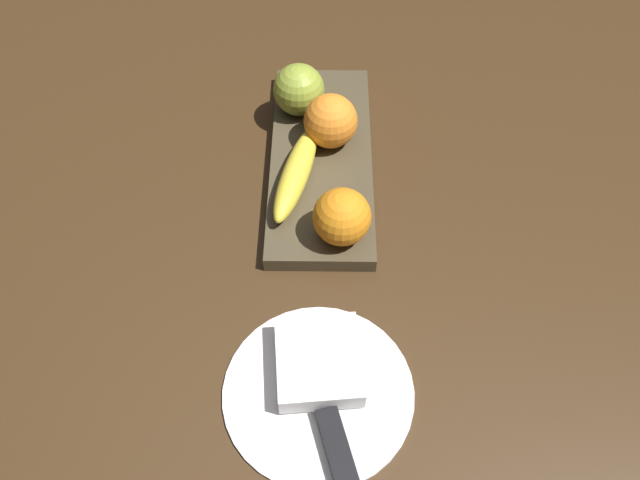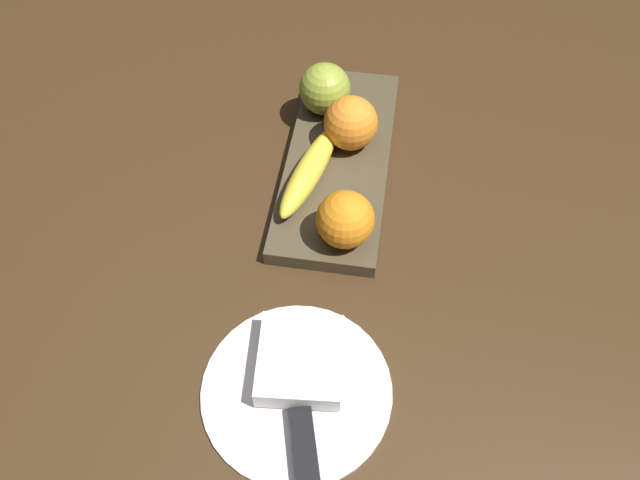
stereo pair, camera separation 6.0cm
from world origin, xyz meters
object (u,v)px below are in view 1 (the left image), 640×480
(orange_near_apple, at_px, (342,217))
(orange_near_banana, at_px, (331,121))
(knife, at_px, (334,437))
(banana, at_px, (298,173))
(fruit_tray, at_px, (321,160))
(dinner_plate, at_px, (318,391))
(apple, at_px, (299,90))
(folded_napkin, at_px, (319,361))

(orange_near_apple, xyz_separation_m, orange_near_banana, (0.16, 0.01, 0.00))
(orange_near_banana, relative_size, knife, 0.41)
(banana, distance_m, orange_near_apple, 0.10)
(fruit_tray, height_order, orange_near_banana, orange_near_banana)
(dinner_plate, xyz_separation_m, knife, (-0.05, -0.02, 0.01))
(fruit_tray, height_order, dinner_plate, fruit_tray)
(fruit_tray, bearing_deg, banana, 149.11)
(apple, xyz_separation_m, knife, (-0.48, -0.05, -0.05))
(apple, bearing_deg, banana, -179.12)
(orange_near_apple, relative_size, knife, 0.40)
(fruit_tray, distance_m, apple, 0.11)
(apple, relative_size, knife, 0.41)
(dinner_plate, xyz_separation_m, folded_napkin, (0.03, -0.00, 0.02))
(orange_near_apple, distance_m, folded_napkin, 0.18)
(orange_near_banana, relative_size, dinner_plate, 0.35)
(banana, height_order, orange_near_banana, orange_near_banana)
(orange_near_apple, distance_m, orange_near_banana, 0.16)
(fruit_tray, relative_size, knife, 1.98)
(orange_near_banana, distance_m, folded_napkin, 0.34)
(fruit_tray, height_order, banana, banana)
(fruit_tray, bearing_deg, orange_near_banana, -25.05)
(apple, relative_size, banana, 0.44)
(banana, distance_m, dinner_plate, 0.29)
(apple, xyz_separation_m, orange_near_apple, (-0.23, -0.06, -0.00))
(banana, xyz_separation_m, orange_near_apple, (-0.09, -0.06, 0.02))
(fruit_tray, bearing_deg, dinner_plate, 180.00)
(orange_near_apple, relative_size, orange_near_banana, 0.97)
(apple, bearing_deg, folded_napkin, -175.30)
(fruit_tray, xyz_separation_m, dinner_plate, (-0.33, 0.00, -0.01))
(banana, height_order, dinner_plate, banana)
(orange_near_apple, bearing_deg, orange_near_banana, 4.80)
(apple, distance_m, orange_near_banana, 0.08)
(folded_napkin, bearing_deg, fruit_tray, 0.00)
(fruit_tray, xyz_separation_m, knife, (-0.39, -0.02, 0.00))
(folded_napkin, height_order, knife, folded_napkin)
(fruit_tray, distance_m, orange_near_banana, 0.06)
(orange_near_banana, bearing_deg, folded_napkin, 177.90)
(dinner_plate, bearing_deg, apple, 4.41)
(orange_near_apple, height_order, dinner_plate, orange_near_apple)
(banana, bearing_deg, orange_near_apple, -132.56)
(dinner_plate, distance_m, knife, 0.06)
(apple, height_order, orange_near_apple, apple)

